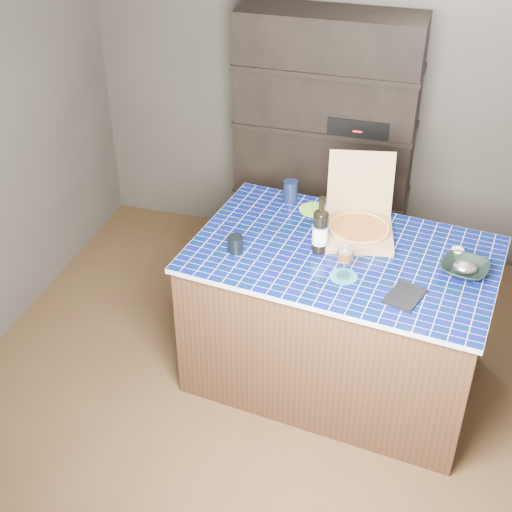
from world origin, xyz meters
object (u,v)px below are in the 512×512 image
(mead_bottle, at_px, (320,230))
(wine_glass, at_px, (345,254))
(bowl, at_px, (465,269))
(pizza_box, at_px, (359,226))
(dvd_case, at_px, (405,296))
(kitchen_island, at_px, (338,317))

(mead_bottle, height_order, wine_glass, mead_bottle)
(mead_bottle, bearing_deg, wine_glass, -49.62)
(mead_bottle, xyz_separation_m, wine_glass, (0.17, -0.20, 0.01))
(bowl, bearing_deg, pizza_box, 159.58)
(wine_glass, xyz_separation_m, dvd_case, (0.32, -0.09, -0.13))
(mead_bottle, xyz_separation_m, dvd_case, (0.49, -0.29, -0.12))
(kitchen_island, relative_size, pizza_box, 3.38)
(pizza_box, height_order, bowl, pizza_box)
(mead_bottle, relative_size, dvd_case, 1.57)
(pizza_box, xyz_separation_m, mead_bottle, (-0.17, -0.22, 0.07))
(pizza_box, height_order, dvd_case, pizza_box)
(pizza_box, distance_m, dvd_case, 0.60)
(pizza_box, relative_size, mead_bottle, 1.54)
(kitchen_island, bearing_deg, wine_glass, -73.15)
(kitchen_island, xyz_separation_m, mead_bottle, (-0.13, -0.02, 0.57))
(pizza_box, relative_size, wine_glass, 2.59)
(dvd_case, height_order, bowl, bowl)
(kitchen_island, distance_m, pizza_box, 0.54)
(kitchen_island, bearing_deg, pizza_box, 84.33)
(pizza_box, height_order, wine_glass, pizza_box)
(kitchen_island, height_order, pizza_box, pizza_box)
(kitchen_island, distance_m, mead_bottle, 0.59)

